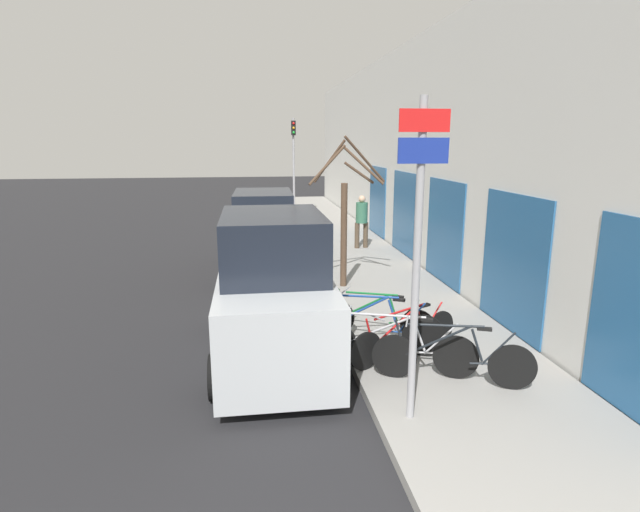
{
  "coord_description": "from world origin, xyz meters",
  "views": [
    {
      "loc": [
        -0.53,
        -1.78,
        3.6
      ],
      "look_at": [
        0.79,
        7.57,
        1.43
      ],
      "focal_mm": 28.0,
      "sensor_mm": 36.0,
      "label": 1
    }
  ],
  "objects_px": {
    "bicycle_0": "(452,358)",
    "street_tree": "(345,216)",
    "signpost": "(417,249)",
    "parked_car_0": "(273,294)",
    "bicycle_4": "(377,318)",
    "bicycle_1": "(394,346)",
    "bicycle_3": "(373,327)",
    "traffic_light": "(294,154)",
    "pedestrian_near": "(362,218)",
    "parked_car_1": "(264,236)",
    "bicycle_2": "(405,336)"
  },
  "relations": [
    {
      "from": "bicycle_4",
      "to": "parked_car_0",
      "type": "xyz_separation_m",
      "value": [
        -1.85,
        -0.24,
        0.61
      ]
    },
    {
      "from": "parked_car_1",
      "to": "bicycle_4",
      "type": "bearing_deg",
      "value": -70.19
    },
    {
      "from": "bicycle_3",
      "to": "street_tree",
      "type": "height_order",
      "value": "street_tree"
    },
    {
      "from": "bicycle_2",
      "to": "traffic_light",
      "type": "bearing_deg",
      "value": -25.41
    },
    {
      "from": "bicycle_0",
      "to": "parked_car_0",
      "type": "height_order",
      "value": "parked_car_0"
    },
    {
      "from": "bicycle_1",
      "to": "bicycle_4",
      "type": "distance_m",
      "value": 1.32
    },
    {
      "from": "bicycle_1",
      "to": "street_tree",
      "type": "relative_size",
      "value": 0.64
    },
    {
      "from": "bicycle_1",
      "to": "bicycle_3",
      "type": "bearing_deg",
      "value": 34.11
    },
    {
      "from": "bicycle_0",
      "to": "street_tree",
      "type": "distance_m",
      "value": 5.4
    },
    {
      "from": "bicycle_3",
      "to": "bicycle_0",
      "type": "bearing_deg",
      "value": -122.41
    },
    {
      "from": "parked_car_0",
      "to": "parked_car_1",
      "type": "height_order",
      "value": "parked_car_0"
    },
    {
      "from": "bicycle_4",
      "to": "parked_car_1",
      "type": "relative_size",
      "value": 0.39
    },
    {
      "from": "bicycle_1",
      "to": "bicycle_2",
      "type": "xyz_separation_m",
      "value": [
        0.32,
        0.46,
        -0.03
      ]
    },
    {
      "from": "bicycle_4",
      "to": "traffic_light",
      "type": "xyz_separation_m",
      "value": [
        -0.12,
        15.14,
        2.52
      ]
    },
    {
      "from": "signpost",
      "to": "parked_car_0",
      "type": "xyz_separation_m",
      "value": [
        -1.61,
        2.4,
        -1.23
      ]
    },
    {
      "from": "bicycle_0",
      "to": "pedestrian_near",
      "type": "distance_m",
      "value": 9.58
    },
    {
      "from": "bicycle_0",
      "to": "bicycle_1",
      "type": "bearing_deg",
      "value": 74.96
    },
    {
      "from": "signpost",
      "to": "traffic_light",
      "type": "bearing_deg",
      "value": 89.64
    },
    {
      "from": "bicycle_4",
      "to": "parked_car_0",
      "type": "relative_size",
      "value": 0.42
    },
    {
      "from": "bicycle_4",
      "to": "street_tree",
      "type": "distance_m",
      "value": 3.63
    },
    {
      "from": "parked_car_0",
      "to": "parked_car_1",
      "type": "bearing_deg",
      "value": 89.89
    },
    {
      "from": "signpost",
      "to": "bicycle_4",
      "type": "relative_size",
      "value": 2.16
    },
    {
      "from": "bicycle_3",
      "to": "traffic_light",
      "type": "relative_size",
      "value": 0.49
    },
    {
      "from": "bicycle_0",
      "to": "parked_car_0",
      "type": "relative_size",
      "value": 0.5
    },
    {
      "from": "signpost",
      "to": "pedestrian_near",
      "type": "height_order",
      "value": "signpost"
    },
    {
      "from": "bicycle_3",
      "to": "pedestrian_near",
      "type": "height_order",
      "value": "pedestrian_near"
    },
    {
      "from": "parked_car_0",
      "to": "traffic_light",
      "type": "distance_m",
      "value": 15.6
    },
    {
      "from": "bicycle_0",
      "to": "street_tree",
      "type": "relative_size",
      "value": 0.61
    },
    {
      "from": "bicycle_1",
      "to": "bicycle_4",
      "type": "xyz_separation_m",
      "value": [
        0.07,
        1.32,
        -0.03
      ]
    },
    {
      "from": "pedestrian_near",
      "to": "traffic_light",
      "type": "xyz_separation_m",
      "value": [
        -1.56,
        7.46,
        1.88
      ]
    },
    {
      "from": "bicycle_3",
      "to": "street_tree",
      "type": "distance_m",
      "value": 4.1
    },
    {
      "from": "pedestrian_near",
      "to": "bicycle_4",
      "type": "bearing_deg",
      "value": -107.67
    },
    {
      "from": "bicycle_1",
      "to": "street_tree",
      "type": "bearing_deg",
      "value": 23.2
    },
    {
      "from": "bicycle_1",
      "to": "bicycle_3",
      "type": "xyz_separation_m",
      "value": [
        -0.13,
        0.81,
        0.02
      ]
    },
    {
      "from": "signpost",
      "to": "bicycle_2",
      "type": "bearing_deg",
      "value": 74.79
    },
    {
      "from": "signpost",
      "to": "street_tree",
      "type": "relative_size",
      "value": 1.1
    },
    {
      "from": "bicycle_0",
      "to": "parked_car_1",
      "type": "bearing_deg",
      "value": 39.39
    },
    {
      "from": "bicycle_4",
      "to": "street_tree",
      "type": "bearing_deg",
      "value": 28.44
    },
    {
      "from": "bicycle_2",
      "to": "bicycle_3",
      "type": "relative_size",
      "value": 0.94
    },
    {
      "from": "signpost",
      "to": "parked_car_0",
      "type": "height_order",
      "value": "signpost"
    },
    {
      "from": "signpost",
      "to": "bicycle_2",
      "type": "distance_m",
      "value": 2.61
    },
    {
      "from": "street_tree",
      "to": "bicycle_2",
      "type": "bearing_deg",
      "value": -87.29
    },
    {
      "from": "parked_car_0",
      "to": "traffic_light",
      "type": "height_order",
      "value": "traffic_light"
    },
    {
      "from": "bicycle_1",
      "to": "bicycle_3",
      "type": "relative_size",
      "value": 1.05
    },
    {
      "from": "signpost",
      "to": "parked_car_1",
      "type": "distance_m",
      "value": 8.47
    },
    {
      "from": "bicycle_0",
      "to": "bicycle_4",
      "type": "relative_size",
      "value": 1.19
    },
    {
      "from": "bicycle_2",
      "to": "parked_car_0",
      "type": "xyz_separation_m",
      "value": [
        -2.1,
        0.62,
        0.6
      ]
    },
    {
      "from": "bicycle_4",
      "to": "parked_car_1",
      "type": "xyz_separation_m",
      "value": [
        -1.83,
        5.56,
        0.52
      ]
    },
    {
      "from": "traffic_light",
      "to": "bicycle_3",
      "type": "bearing_deg",
      "value": -90.3
    },
    {
      "from": "traffic_light",
      "to": "bicycle_1",
      "type": "bearing_deg",
      "value": -89.82
    }
  ]
}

